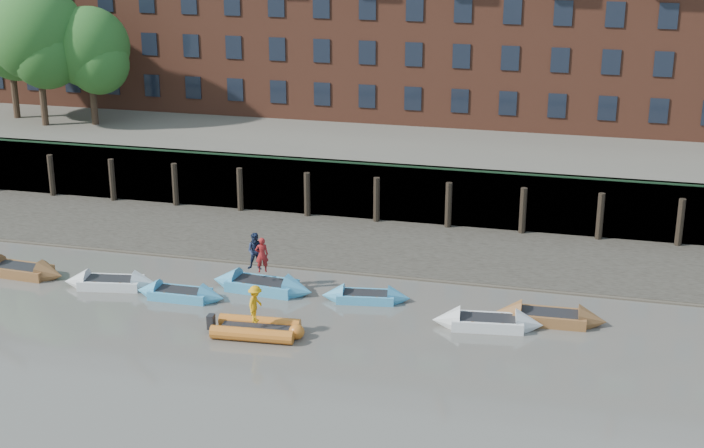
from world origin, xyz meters
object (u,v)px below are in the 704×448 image
(rowboat_0, at_px, (20,270))
(rowboat_4, at_px, (366,297))
(rowboat_5, at_px, (487,322))
(rowboat_2, at_px, (180,294))
(rib_tender, at_px, (260,329))
(person_rower_a, at_px, (262,255))
(person_rower_b, at_px, (256,251))
(rowboat_1, at_px, (111,283))
(rowboat_3, at_px, (262,286))
(rowboat_6, at_px, (549,317))
(person_rib_crew, at_px, (255,304))

(rowboat_0, bearing_deg, rowboat_4, 7.04)
(rowboat_4, distance_m, rowboat_5, 5.82)
(rowboat_2, bearing_deg, rib_tender, -30.69)
(rowboat_2, bearing_deg, person_rower_a, 26.99)
(rowboat_5, bearing_deg, rowboat_2, 174.17)
(rowboat_2, bearing_deg, rowboat_4, 12.05)
(rib_tender, bearing_deg, rowboat_5, 14.81)
(rowboat_0, bearing_deg, person_rower_b, 9.39)
(rowboat_0, distance_m, rowboat_4, 16.82)
(rowboat_1, distance_m, rowboat_3, 7.05)
(rowboat_6, height_order, person_rib_crew, person_rib_crew)
(rowboat_5, distance_m, person_rower_b, 11.08)
(rowboat_3, relative_size, person_rib_crew, 3.17)
(rowboat_0, xyz_separation_m, person_rower_b, (11.58, 1.18, 1.60))
(person_rower_a, bearing_deg, rowboat_1, -15.94)
(person_rower_a, bearing_deg, rowboat_6, 152.50)
(rowboat_4, height_order, rib_tender, rowboat_4)
(rowboat_2, distance_m, rib_tender, 5.52)
(person_rower_a, height_order, person_rib_crew, person_rower_a)
(rowboat_1, bearing_deg, rowboat_3, 1.55)
(rowboat_1, xyz_separation_m, rowboat_3, (6.92, 1.34, 0.03))
(rowboat_1, relative_size, person_rower_a, 2.78)
(rowboat_6, bearing_deg, rowboat_0, 179.50)
(rowboat_5, height_order, person_rower_a, person_rower_a)
(rowboat_3, height_order, person_rower_a, person_rower_a)
(rowboat_2, relative_size, rowboat_3, 0.83)
(rowboat_0, distance_m, rowboat_1, 4.97)
(rowboat_5, xyz_separation_m, rowboat_6, (2.50, 1.17, 0.01))
(rowboat_2, distance_m, person_rower_a, 4.07)
(rowboat_6, distance_m, person_rower_a, 13.07)
(rowboat_2, xyz_separation_m, rib_tender, (4.77, -2.80, 0.07))
(rowboat_0, relative_size, rowboat_6, 0.98)
(rowboat_2, relative_size, person_rower_b, 2.40)
(rowboat_1, bearing_deg, rowboat_4, -2.92)
(rowboat_3, height_order, rowboat_4, rowboat_3)
(person_rower_b, distance_m, person_rib_crew, 5.09)
(rib_tender, bearing_deg, rowboat_3, 104.09)
(rowboat_5, bearing_deg, rowboat_4, 157.99)
(person_rower_a, bearing_deg, person_rib_crew, 79.67)
(rowboat_1, height_order, rib_tender, rowboat_1)
(rowboat_0, bearing_deg, rib_tender, -11.38)
(rowboat_3, height_order, rowboat_5, rowboat_3)
(rowboat_3, relative_size, person_rower_a, 3.06)
(rowboat_1, relative_size, rib_tender, 1.19)
(rowboat_1, xyz_separation_m, person_rib_crew, (8.29, -3.28, 1.18))
(person_rib_crew, bearing_deg, person_rower_a, 18.49)
(person_rower_a, bearing_deg, rowboat_3, -71.06)
(rowboat_0, xyz_separation_m, rowboat_4, (16.79, 1.01, -0.03))
(rowboat_6, height_order, person_rower_b, person_rower_b)
(person_rower_a, relative_size, person_rower_b, 0.94)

